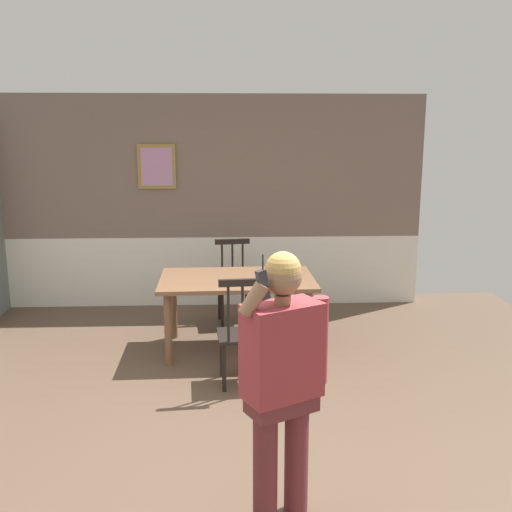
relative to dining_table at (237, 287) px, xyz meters
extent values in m
plane|color=brown|center=(-0.29, -1.87, -0.67)|extent=(7.74, 7.74, 0.00)
cube|color=#756056|center=(-0.29, 1.64, 1.10)|extent=(5.30, 0.12, 1.77)
cube|color=silver|center=(-0.29, 1.65, -0.22)|extent=(5.30, 0.14, 0.89)
cube|color=silver|center=(-0.29, 1.62, 0.22)|extent=(5.30, 0.05, 0.06)
cube|color=olive|center=(-0.96, 1.57, 1.11)|extent=(0.46, 0.03, 0.54)
cube|color=#B581AC|center=(-0.96, 1.55, 1.11)|extent=(0.38, 0.01, 0.46)
cube|color=brown|center=(0.00, 0.00, 0.07)|extent=(1.57, 1.00, 0.04)
cylinder|color=brown|center=(-0.66, -0.40, -0.31)|extent=(0.07, 0.07, 0.72)
cylinder|color=brown|center=(0.68, -0.37, -0.31)|extent=(0.07, 0.07, 0.72)
cylinder|color=brown|center=(-0.68, 0.37, -0.31)|extent=(0.07, 0.07, 0.72)
cylinder|color=brown|center=(0.66, 0.40, -0.31)|extent=(0.07, 0.07, 0.72)
cube|color=black|center=(0.02, -0.83, -0.22)|extent=(0.43, 0.43, 0.03)
cube|color=black|center=(0.03, -1.01, 0.31)|extent=(0.40, 0.07, 0.06)
cylinder|color=black|center=(-0.09, -1.02, 0.07)|extent=(0.02, 0.02, 0.54)
cylinder|color=black|center=(0.03, -1.01, 0.07)|extent=(0.02, 0.02, 0.54)
cylinder|color=black|center=(0.15, -1.00, 0.07)|extent=(0.02, 0.02, 0.54)
cylinder|color=black|center=(-0.15, -0.69, -0.45)|extent=(0.04, 0.04, 0.43)
cylinder|color=black|center=(0.17, -0.66, -0.45)|extent=(0.04, 0.04, 0.43)
cylinder|color=black|center=(-0.13, -1.01, -0.45)|extent=(0.04, 0.04, 0.43)
cylinder|color=black|center=(0.19, -0.98, -0.45)|extent=(0.04, 0.04, 0.43)
cube|color=black|center=(-0.02, 0.83, -0.23)|extent=(0.45, 0.45, 0.03)
cube|color=black|center=(-0.04, 1.02, 0.27)|extent=(0.41, 0.09, 0.06)
cylinder|color=black|center=(0.08, 1.03, 0.04)|extent=(0.02, 0.02, 0.52)
cylinder|color=black|center=(-0.04, 1.02, 0.04)|extent=(0.02, 0.02, 0.52)
cylinder|color=black|center=(-0.16, 1.00, 0.04)|extent=(0.02, 0.02, 0.52)
cylinder|color=black|center=(0.16, 0.69, -0.46)|extent=(0.04, 0.04, 0.42)
cylinder|color=black|center=(-0.16, 0.65, -0.46)|extent=(0.04, 0.04, 0.42)
cylinder|color=black|center=(0.12, 1.02, -0.46)|extent=(0.04, 0.04, 0.42)
cylinder|color=black|center=(-0.20, 0.98, -0.46)|extent=(0.04, 0.04, 0.42)
cylinder|color=brown|center=(0.31, -2.65, -0.29)|extent=(0.14, 0.14, 0.76)
cylinder|color=brown|center=(0.12, -2.75, -0.29)|extent=(0.14, 0.14, 0.76)
cube|color=brown|center=(0.21, -2.70, 0.06)|extent=(0.44, 0.36, 0.12)
cube|color=#993338|center=(0.21, -2.70, 0.36)|extent=(0.48, 0.40, 0.54)
cylinder|color=#993338|center=(0.44, -2.58, 0.38)|extent=(0.09, 0.09, 0.51)
cylinder|color=#936B4C|center=(0.05, -2.80, 0.69)|extent=(0.18, 0.11, 0.20)
cylinder|color=#936B4C|center=(0.21, -2.70, 0.66)|extent=(0.09, 0.09, 0.05)
sphere|color=#936B4C|center=(0.21, -2.70, 0.78)|extent=(0.21, 0.21, 0.21)
sphere|color=tan|center=(0.21, -2.70, 0.82)|extent=(0.20, 0.20, 0.20)
cube|color=#2D2D33|center=(0.10, -2.79, 0.76)|extent=(0.09, 0.07, 0.17)
cylinder|color=black|center=(0.10, -2.79, 0.88)|extent=(0.01, 0.01, 0.08)
camera|label=1|loc=(-0.06, -5.70, 1.54)|focal=40.89mm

